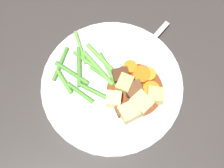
% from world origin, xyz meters
% --- Properties ---
extents(ground_plane, '(3.00, 3.00, 0.00)m').
position_xyz_m(ground_plane, '(0.00, 0.00, 0.00)').
color(ground_plane, '#383330').
extents(dinner_plate, '(0.28, 0.28, 0.01)m').
position_xyz_m(dinner_plate, '(0.00, 0.00, 0.01)').
color(dinner_plate, white).
rests_on(dinner_plate, ground_plane).
extents(stew_sauce, '(0.11, 0.11, 0.00)m').
position_xyz_m(stew_sauce, '(0.05, -0.00, 0.01)').
color(stew_sauce, brown).
rests_on(stew_sauce, dinner_plate).
extents(carrot_slice_0, '(0.04, 0.04, 0.01)m').
position_xyz_m(carrot_slice_0, '(0.06, 0.04, 0.02)').
color(carrot_slice_0, orange).
rests_on(carrot_slice_0, dinner_plate).
extents(carrot_slice_1, '(0.05, 0.05, 0.01)m').
position_xyz_m(carrot_slice_1, '(0.05, 0.03, 0.02)').
color(carrot_slice_1, orange).
rests_on(carrot_slice_1, dinner_plate).
extents(carrot_slice_2, '(0.03, 0.03, 0.01)m').
position_xyz_m(carrot_slice_2, '(0.03, 0.04, 0.02)').
color(carrot_slice_2, orange).
rests_on(carrot_slice_2, dinner_plate).
extents(carrot_slice_3, '(0.04, 0.04, 0.01)m').
position_xyz_m(carrot_slice_3, '(0.08, 0.01, 0.02)').
color(carrot_slice_3, orange).
rests_on(carrot_slice_3, dinner_plate).
extents(potato_chunk_0, '(0.05, 0.04, 0.03)m').
position_xyz_m(potato_chunk_0, '(0.06, -0.03, 0.03)').
color(potato_chunk_0, '#E5CC7A').
rests_on(potato_chunk_0, dinner_plate).
extents(potato_chunk_1, '(0.04, 0.04, 0.03)m').
position_xyz_m(potato_chunk_1, '(0.05, -0.05, 0.03)').
color(potato_chunk_1, '#E5CC7A').
rests_on(potato_chunk_1, dinner_plate).
extents(potato_chunk_2, '(0.03, 0.03, 0.03)m').
position_xyz_m(potato_chunk_2, '(0.09, -0.01, 0.03)').
color(potato_chunk_2, '#DBBC6B').
rests_on(potato_chunk_2, dinner_plate).
extents(potato_chunk_3, '(0.03, 0.03, 0.03)m').
position_xyz_m(potato_chunk_3, '(0.01, -0.03, 0.03)').
color(potato_chunk_3, '#EAD68C').
rests_on(potato_chunk_3, dinner_plate).
extents(potato_chunk_4, '(0.03, 0.04, 0.03)m').
position_xyz_m(potato_chunk_4, '(0.02, 0.00, 0.03)').
color(potato_chunk_4, '#DBBC6B').
rests_on(potato_chunk_4, dinner_plate).
extents(meat_chunk_0, '(0.03, 0.03, 0.02)m').
position_xyz_m(meat_chunk_0, '(0.03, -0.05, 0.02)').
color(meat_chunk_0, brown).
rests_on(meat_chunk_0, dinner_plate).
extents(meat_chunk_1, '(0.04, 0.04, 0.03)m').
position_xyz_m(meat_chunk_1, '(0.04, -0.01, 0.03)').
color(meat_chunk_1, brown).
rests_on(meat_chunk_1, dinner_plate).
extents(meat_chunk_2, '(0.03, 0.03, 0.02)m').
position_xyz_m(meat_chunk_2, '(0.05, 0.00, 0.02)').
color(meat_chunk_2, brown).
rests_on(meat_chunk_2, dinner_plate).
extents(meat_chunk_3, '(0.02, 0.02, 0.02)m').
position_xyz_m(meat_chunk_3, '(0.05, -0.04, 0.02)').
color(meat_chunk_3, brown).
rests_on(meat_chunk_3, dinner_plate).
extents(meat_chunk_4, '(0.04, 0.04, 0.02)m').
position_xyz_m(meat_chunk_4, '(0.01, 0.02, 0.02)').
color(meat_chunk_4, '#4C2B19').
rests_on(meat_chunk_4, dinner_plate).
extents(green_bean_0, '(0.08, 0.03, 0.01)m').
position_xyz_m(green_bean_0, '(-0.08, 0.00, 0.02)').
color(green_bean_0, '#4C8E33').
rests_on(green_bean_0, dinner_plate).
extents(green_bean_1, '(0.01, 0.07, 0.01)m').
position_xyz_m(green_bean_1, '(-0.11, 0.01, 0.02)').
color(green_bean_1, '#4C8E33').
rests_on(green_bean_1, dinner_plate).
extents(green_bean_2, '(0.07, 0.04, 0.01)m').
position_xyz_m(green_bean_2, '(-0.06, 0.03, 0.02)').
color(green_bean_2, '#599E38').
rests_on(green_bean_2, dinner_plate).
extents(green_bean_3, '(0.05, 0.04, 0.01)m').
position_xyz_m(green_bean_3, '(-0.09, -0.02, 0.02)').
color(green_bean_3, '#599E38').
rests_on(green_bean_3, dinner_plate).
extents(green_bean_4, '(0.07, 0.06, 0.01)m').
position_xyz_m(green_bean_4, '(-0.03, 0.02, 0.02)').
color(green_bean_4, '#66AD42').
rests_on(green_bean_4, dinner_plate).
extents(green_bean_5, '(0.06, 0.07, 0.01)m').
position_xyz_m(green_bean_5, '(-0.01, 0.02, 0.02)').
color(green_bean_5, '#599E38').
rests_on(green_bean_5, dinner_plate).
extents(green_bean_6, '(0.03, 0.08, 0.01)m').
position_xyz_m(green_bean_6, '(-0.07, 0.02, 0.02)').
color(green_bean_6, '#4C8E33').
rests_on(green_bean_6, dinner_plate).
extents(green_bean_7, '(0.05, 0.07, 0.01)m').
position_xyz_m(green_bean_7, '(-0.08, 0.06, 0.02)').
color(green_bean_7, '#66AD42').
rests_on(green_bean_7, dinner_plate).
extents(green_bean_8, '(0.08, 0.03, 0.01)m').
position_xyz_m(green_bean_8, '(-0.01, 0.01, 0.02)').
color(green_bean_8, '#4C8E33').
rests_on(green_bean_8, dinner_plate).
extents(green_bean_9, '(0.06, 0.03, 0.01)m').
position_xyz_m(green_bean_9, '(-0.05, -0.03, 0.02)').
color(green_bean_9, '#4C8E33').
rests_on(green_bean_9, dinner_plate).
extents(green_bean_10, '(0.07, 0.02, 0.01)m').
position_xyz_m(green_bean_10, '(-0.03, -0.02, 0.02)').
color(green_bean_10, '#4C8E33').
rests_on(green_bean_10, dinner_plate).
extents(green_bean_11, '(0.07, 0.05, 0.01)m').
position_xyz_m(green_bean_11, '(-0.04, 0.05, 0.02)').
color(green_bean_11, '#66AD42').
rests_on(green_bean_11, dinner_plate).
extents(green_bean_12, '(0.06, 0.05, 0.01)m').
position_xyz_m(green_bean_12, '(-0.04, 0.03, 0.02)').
color(green_bean_12, '#599E38').
rests_on(green_bean_12, dinner_plate).
extents(fork, '(0.09, 0.17, 0.00)m').
position_xyz_m(fork, '(0.04, 0.08, 0.01)').
color(fork, silver).
rests_on(fork, dinner_plate).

